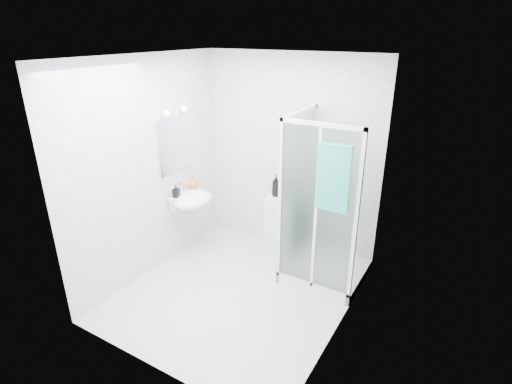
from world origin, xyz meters
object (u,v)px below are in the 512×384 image
Objects in this scene: hand_towel at (334,176)px; soap_dispenser_orange at (193,183)px; shampoo_bottle_b at (287,189)px; shower_enclosure at (318,245)px; storage_cabinet at (281,226)px; shampoo_bottle_a at (276,186)px; wall_basin at (191,199)px; soap_dispenser_black at (176,191)px.

soap_dispenser_orange is at bearing 172.71° from hand_towel.
shower_enclosure is at bearing -26.04° from shampoo_bottle_b.
hand_towel is at bearing -57.30° from shower_enclosure.
shampoo_bottle_a is (-0.08, -0.02, 0.56)m from storage_cabinet.
shampoo_bottle_b is (0.06, 0.02, 0.53)m from storage_cabinet.
wall_basin is 3.36× the size of soap_dispenser_black.
shampoo_bottle_b is (-0.83, 0.68, -0.54)m from hand_towel.
shower_enclosure is 2.83× the size of hand_towel.
soap_dispenser_orange reaches higher than storage_cabinet.
shampoo_bottle_b reaches higher than soap_dispenser_black.
shampoo_bottle_b is at bearing 13.06° from shampoo_bottle_a.
storage_cabinet is at bearing 11.30° from shampoo_bottle_a.
shampoo_bottle_a is (-0.72, 0.25, 0.54)m from shower_enclosure.
soap_dispenser_orange reaches higher than soap_dispenser_black.
shampoo_bottle_a is 1.26m from soap_dispenser_black.
shampoo_bottle_a is at bearing -172.12° from storage_cabinet.
wall_basin is 2.04m from hand_towel.
wall_basin is 1.11m from shampoo_bottle_a.
soap_dispenser_black is at bearing -149.87° from storage_cabinet.
shower_enclosure is 0.69m from storage_cabinet.
wall_basin is 1.24m from shampoo_bottle_b.
hand_towel reaches higher than soap_dispenser_orange.
soap_dispenser_orange is (-2.00, 0.26, -0.54)m from hand_towel.
soap_dispenser_black is (-1.75, -0.47, 0.50)m from shower_enclosure.
soap_dispenser_black is (-2.01, -0.07, -0.55)m from hand_towel.
storage_cabinet is 1.19× the size of hand_towel.
wall_basin is at bearing -150.98° from shampoo_bottle_b.
shampoo_bottle_b is at bearing 153.96° from shower_enclosure.
shower_enclosure reaches higher than hand_towel.
soap_dispenser_black is (-0.10, -0.16, 0.15)m from wall_basin.
shampoo_bottle_a is at bearing 21.03° from soap_dispenser_orange.
storage_cabinet is 5.05× the size of soap_dispenser_black.
soap_dispenser_black is (-1.12, -0.74, 0.53)m from storage_cabinet.
shower_enclosure is 1.15m from hand_towel.
soap_dispenser_black reaches higher than wall_basin.
hand_towel reaches higher than storage_cabinet.
hand_towel is 1.28m from shampoo_bottle_a.
storage_cabinet is 0.54m from shampoo_bottle_b.
shampoo_bottle_a is 1.26× the size of shampoo_bottle_b.
wall_basin is 1.97× the size of shampoo_bottle_a.
shower_enclosure reaches higher than storage_cabinet.
soap_dispenser_orange is at bearing 117.36° from wall_basin.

